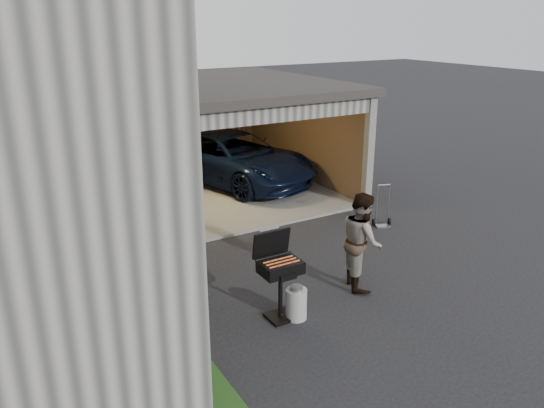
% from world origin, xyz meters
% --- Properties ---
extents(ground, '(80.00, 80.00, 0.00)m').
position_xyz_m(ground, '(0.00, 0.00, 0.00)').
color(ground, black).
rests_on(ground, ground).
extents(groundcover_strip, '(0.50, 8.00, 0.06)m').
position_xyz_m(groundcover_strip, '(-2.25, -1.00, 0.03)').
color(groundcover_strip, '#193814').
rests_on(groundcover_strip, ground).
extents(garage, '(6.80, 6.30, 2.90)m').
position_xyz_m(garage, '(0.76, 6.79, 1.87)').
color(garage, '#605E59').
rests_on(garage, ground).
extents(minivan, '(3.67, 5.40, 1.37)m').
position_xyz_m(minivan, '(1.94, 6.90, 0.69)').
color(minivan, black).
rests_on(minivan, ground).
extents(woman, '(0.53, 0.74, 1.88)m').
position_xyz_m(woman, '(-2.10, 1.00, 0.94)').
color(woman, '#B0BEDE').
rests_on(woman, ground).
extents(man, '(0.91, 1.01, 1.69)m').
position_xyz_m(man, '(1.15, 0.43, 0.85)').
color(man, '#4D2C1E').
rests_on(man, ground).
extents(bbq_grill, '(0.62, 0.55, 1.39)m').
position_xyz_m(bbq_grill, '(-0.60, 0.24, 0.82)').
color(bbq_grill, black).
rests_on(bbq_grill, ground).
extents(propane_tank, '(0.37, 0.37, 0.50)m').
position_xyz_m(propane_tank, '(-0.38, 0.08, 0.25)').
color(propane_tank, '#B1B0AD').
rests_on(propane_tank, ground).
extents(plywood_panel, '(0.21, 0.75, 0.83)m').
position_xyz_m(plywood_panel, '(-2.40, 0.43, 0.41)').
color(plywood_panel, brown).
rests_on(plywood_panel, ground).
extents(hand_truck, '(0.44, 0.40, 0.97)m').
position_xyz_m(hand_truck, '(3.37, 2.35, 0.19)').
color(hand_truck, gray).
rests_on(hand_truck, ground).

